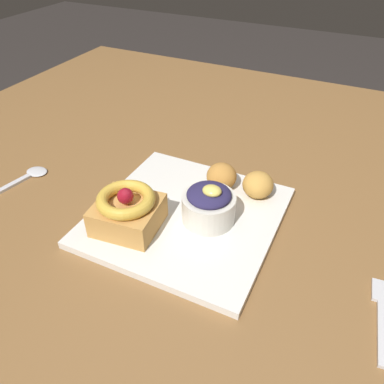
{
  "coord_description": "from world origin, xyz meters",
  "views": [
    {
      "loc": [
        0.19,
        -0.55,
        1.13
      ],
      "look_at": [
        -0.01,
        -0.12,
        0.77
      ],
      "focal_mm": 35.77,
      "sensor_mm": 36.0,
      "label": 1
    }
  ],
  "objects_px": {
    "fork": "(383,313)",
    "cake_slice": "(127,210)",
    "fritter_middle": "(258,185)",
    "fritter_front": "(222,176)",
    "front_plate": "(186,216)",
    "berry_ramekin": "(209,205)",
    "spoon": "(24,178)"
  },
  "relations": [
    {
      "from": "front_plate",
      "to": "berry_ramekin",
      "type": "distance_m",
      "value": 0.05
    },
    {
      "from": "fritter_front",
      "to": "spoon",
      "type": "relative_size",
      "value": 0.4
    },
    {
      "from": "fritter_middle",
      "to": "spoon",
      "type": "bearing_deg",
      "value": -162.69
    },
    {
      "from": "cake_slice",
      "to": "fritter_front",
      "type": "xyz_separation_m",
      "value": [
        0.09,
        0.15,
        -0.01
      ]
    },
    {
      "from": "fritter_middle",
      "to": "fritter_front",
      "type": "bearing_deg",
      "value": -175.5
    },
    {
      "from": "berry_ramekin",
      "to": "spoon",
      "type": "distance_m",
      "value": 0.35
    },
    {
      "from": "fork",
      "to": "cake_slice",
      "type": "bearing_deg",
      "value": 86.54
    },
    {
      "from": "fritter_middle",
      "to": "fork",
      "type": "distance_m",
      "value": 0.26
    },
    {
      "from": "front_plate",
      "to": "fritter_front",
      "type": "xyz_separation_m",
      "value": [
        0.02,
        0.09,
        0.03
      ]
    },
    {
      "from": "fritter_front",
      "to": "fork",
      "type": "bearing_deg",
      "value": -27.56
    },
    {
      "from": "cake_slice",
      "to": "fritter_front",
      "type": "height_order",
      "value": "cake_slice"
    },
    {
      "from": "front_plate",
      "to": "spoon",
      "type": "relative_size",
      "value": 2.18
    },
    {
      "from": "front_plate",
      "to": "fritter_front",
      "type": "distance_m",
      "value": 0.09
    },
    {
      "from": "fork",
      "to": "spoon",
      "type": "relative_size",
      "value": 1.0
    },
    {
      "from": "fritter_middle",
      "to": "spoon",
      "type": "distance_m",
      "value": 0.42
    },
    {
      "from": "fork",
      "to": "spoon",
      "type": "xyz_separation_m",
      "value": [
        -0.6,
        0.02,
        0.0
      ]
    },
    {
      "from": "cake_slice",
      "to": "berry_ramekin",
      "type": "bearing_deg",
      "value": 32.7
    },
    {
      "from": "fork",
      "to": "berry_ramekin",
      "type": "bearing_deg",
      "value": 72.79
    },
    {
      "from": "front_plate",
      "to": "berry_ramekin",
      "type": "relative_size",
      "value": 3.4
    },
    {
      "from": "cake_slice",
      "to": "front_plate",
      "type": "bearing_deg",
      "value": 43.92
    },
    {
      "from": "fritter_front",
      "to": "spoon",
      "type": "bearing_deg",
      "value": -160.47
    },
    {
      "from": "cake_slice",
      "to": "fork",
      "type": "height_order",
      "value": "cake_slice"
    },
    {
      "from": "berry_ramekin",
      "to": "fork",
      "type": "bearing_deg",
      "value": -12.31
    },
    {
      "from": "front_plate",
      "to": "fritter_front",
      "type": "height_order",
      "value": "fritter_front"
    },
    {
      "from": "front_plate",
      "to": "berry_ramekin",
      "type": "height_order",
      "value": "berry_ramekin"
    },
    {
      "from": "cake_slice",
      "to": "berry_ramekin",
      "type": "xyz_separation_m",
      "value": [
        0.1,
        0.06,
        -0.0
      ]
    },
    {
      "from": "front_plate",
      "to": "cake_slice",
      "type": "distance_m",
      "value": 0.1
    },
    {
      "from": "cake_slice",
      "to": "fritter_front",
      "type": "bearing_deg",
      "value": 59.82
    },
    {
      "from": "cake_slice",
      "to": "fritter_middle",
      "type": "distance_m",
      "value": 0.22
    },
    {
      "from": "fritter_front",
      "to": "front_plate",
      "type": "bearing_deg",
      "value": -104.31
    },
    {
      "from": "cake_slice",
      "to": "spoon",
      "type": "distance_m",
      "value": 0.25
    },
    {
      "from": "berry_ramekin",
      "to": "fork",
      "type": "height_order",
      "value": "berry_ramekin"
    }
  ]
}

